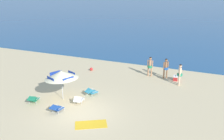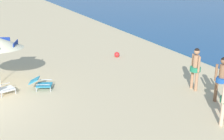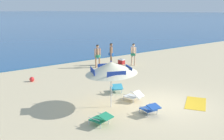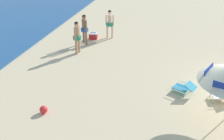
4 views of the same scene
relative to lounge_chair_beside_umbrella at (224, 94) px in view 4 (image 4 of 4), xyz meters
The scene contains 7 objects.
lounge_chair_beside_umbrella is the anchor object (origin of this frame).
lounge_chair_facing_sea 1.50m from the lounge_chair_beside_umbrella, 83.98° to the left, with size 0.85×1.02×0.52m.
person_standing_near_shore 8.32m from the lounge_chair_beside_umbrella, 46.99° to the left, with size 0.42×0.51×1.73m.
person_standing_beside 7.75m from the lounge_chair_beside_umbrella, 67.49° to the left, with size 0.52×0.43×1.76m.
person_wading_in 8.42m from the lounge_chair_beside_umbrella, 59.06° to the left, with size 0.43×0.43×1.75m.
cooler_box 8.73m from the lounge_chair_beside_umbrella, 53.24° to the left, with size 0.41×0.54×0.43m.
beach_ball 6.88m from the lounge_chair_beside_umbrella, 111.38° to the left, with size 0.29×0.29×0.29m, color red.
Camera 4 is at (-10.75, 3.14, 5.97)m, focal length 44.39 mm.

